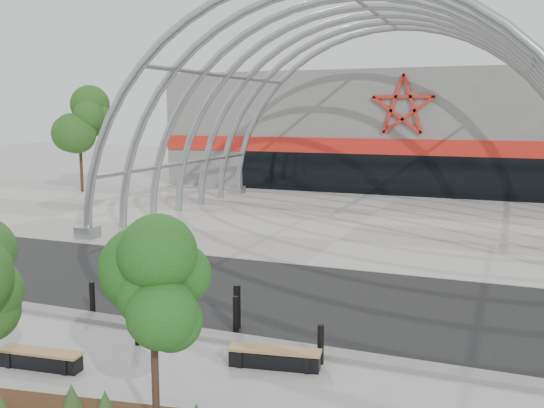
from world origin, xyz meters
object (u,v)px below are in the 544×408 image
street_tree_1 (152,281)px  bench_1 (275,358)px  bollard_2 (236,315)px  bench_0 (41,360)px

street_tree_1 → bench_1: size_ratio=1.83×
street_tree_1 → bollard_2: (-0.75, 4.70, -2.16)m
bench_0 → bench_1: (4.51, 1.85, 0.01)m
street_tree_1 → bench_1: street_tree_1 is taller
street_tree_1 → bench_0: street_tree_1 is taller
street_tree_1 → bollard_2: size_ratio=3.97×
bench_0 → bench_1: bearing=22.3°
bench_1 → bollard_2: size_ratio=2.17×
bench_1 → bollard_2: bearing=136.7°
bench_0 → bench_1: 4.87m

